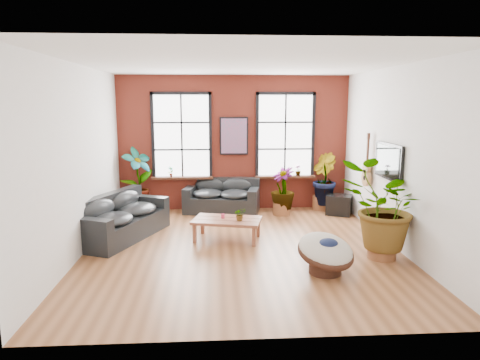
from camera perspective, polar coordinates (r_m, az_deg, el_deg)
The scene contains 19 objects.
room at distance 8.17m, azimuth 0.20°, elevation 2.86°, with size 6.04×6.54×3.54m.
sofa_back at distance 11.12m, azimuth -2.39°, elevation -2.26°, with size 2.03×1.28×0.87m.
sofa_left at distance 9.33m, azimuth -15.73°, elevation -4.96°, with size 1.79×2.49×0.91m.
coffee_table at distance 8.85m, azimuth -1.74°, elevation -5.53°, with size 1.52×1.08×0.53m.
papasan_chair at distance 7.31m, azimuth 11.36°, elevation -9.41°, with size 1.23×1.23×0.71m.
poster at distance 11.16m, azimuth -0.82°, elevation 5.89°, with size 0.74×0.06×0.98m.
tv_wall_unit at distance 9.29m, azimuth 18.37°, elevation 1.96°, with size 0.13×1.86×1.20m.
media_box at distance 11.14m, azimuth 13.06°, elevation -3.24°, with size 0.75×0.70×0.50m.
pot_back_left at distance 11.35m, azimuth -13.40°, elevation -3.32°, with size 0.61×0.61×0.38m.
pot_back_right at distance 11.59m, azimuth 10.86°, elevation -2.98°, with size 0.66×0.66×0.36m.
pot_right_wall at distance 8.30m, azimuth 18.39°, elevation -8.60°, with size 0.67×0.67×0.38m.
pot_mid at distance 10.92m, azimuth 5.53°, elevation -3.80°, with size 0.57×0.57×0.32m.
floor_plant_back_left at distance 11.22m, azimuth -13.41°, elevation 0.36°, with size 0.82×0.55×1.55m, color #0E3613.
floor_plant_back_right at distance 11.46m, azimuth 11.01°, elevation 0.19°, with size 0.75×0.61×1.37m, color #0E3613.
floor_plant_right_wall at distance 8.07m, azimuth 18.48°, elevation -3.42°, with size 1.44×1.25×1.60m, color #0E3613.
floor_plant_mid at distance 10.82m, azimuth 5.72°, elevation -1.12°, with size 0.60×0.60×1.07m, color #0E3613.
table_plant at distance 8.70m, azimuth -0.01°, elevation -4.58°, with size 0.23×0.20×0.26m, color #0E3613.
sill_plant_left at distance 11.26m, azimuth -9.21°, elevation 1.11°, with size 0.14×0.10×0.27m, color #0E3613.
sill_plant_right at distance 11.43m, azimuth 7.75°, elevation 1.28°, with size 0.15×0.15×0.27m, color #0E3613.
Camera 1 is at (-0.53, -7.94, 2.79)m, focal length 32.00 mm.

